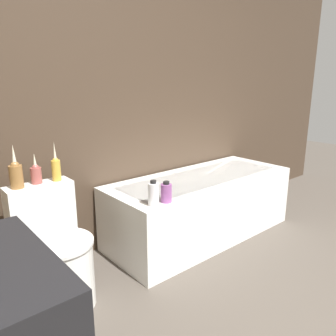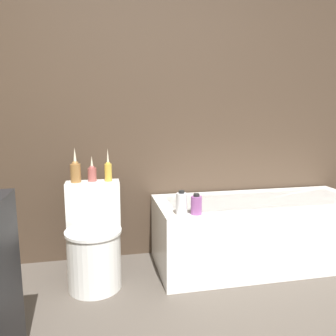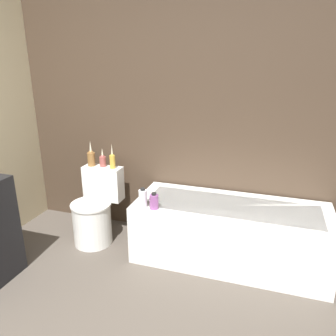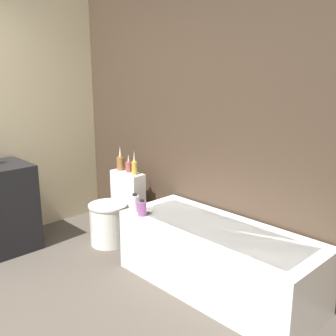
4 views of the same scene
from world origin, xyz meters
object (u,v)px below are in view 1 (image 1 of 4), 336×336
Objects in this scene: bathtub at (201,206)px; vase_gold at (16,174)px; vase_silver at (36,173)px; shampoo_bottle_short at (166,193)px; shampoo_bottle_tall at (153,194)px; toilet at (56,256)px; vase_bronze at (56,168)px.

vase_gold is at bearing 174.50° from bathtub.
vase_silver is at bearing 173.32° from bathtub.
shampoo_bottle_short is (0.71, -0.42, -0.18)m from vase_silver.
shampoo_bottle_tall is 1.18× the size of shampoo_bottle_short.
shampoo_bottle_tall reaches higher than shampoo_bottle_short.
bathtub is 2.37× the size of toilet.
shampoo_bottle_tall is at bearing 176.15° from shampoo_bottle_short.
shampoo_bottle_short is (0.59, -0.40, -0.19)m from vase_bronze.
shampoo_bottle_tall is at bearing -34.38° from vase_silver.
vase_silver is (0.00, 0.21, 0.48)m from toilet.
vase_silver is 1.12× the size of shampoo_bottle_tall.
vase_silver is at bearing 149.32° from shampoo_bottle_short.
bathtub is at bearing 2.45° from toilet.
toilet is at bearing 161.70° from shampoo_bottle_tall.
shampoo_bottle_tall is (0.60, -0.20, 0.32)m from toilet.
vase_gold reaches higher than vase_bronze.
vase_bronze is 1.46× the size of shampoo_bottle_tall.
shampoo_bottle_short is (-0.62, -0.26, 0.33)m from bathtub.
vase_gold is 0.12m from vase_silver.
vase_gold reaches higher than vase_silver.
toilet is 3.71× the size of vase_silver.
toilet is 2.71× the size of vase_gold.
vase_bronze is 0.65m from shampoo_bottle_tall.
toilet is 0.55m from vase_gold.
bathtub is 1.43m from vase_silver.
vase_silver is 0.12m from vase_bronze.
bathtub is 1.33m from toilet.
toilet is 2.83× the size of vase_bronze.
vase_bronze is 1.72× the size of shampoo_bottle_short.
vase_silver is at bearing 169.87° from vase_bronze.
bathtub is at bearing -5.50° from vase_gold.
shampoo_bottle_short is at bearing -30.68° from vase_silver.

